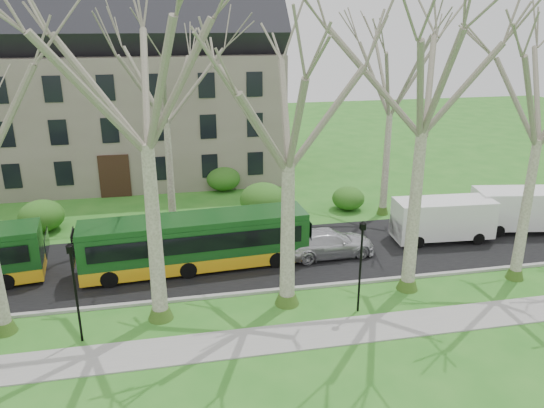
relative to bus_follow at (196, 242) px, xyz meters
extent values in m
plane|color=#2B7521|center=(0.89, -4.84, -1.52)|extent=(120.00, 120.00, 0.00)
cube|color=gray|center=(0.89, -7.34, -1.49)|extent=(70.00, 2.00, 0.06)
cube|color=black|center=(0.89, 0.66, -1.49)|extent=(80.00, 8.00, 0.06)
cube|color=#A5A39E|center=(0.89, -3.34, -1.45)|extent=(80.00, 0.25, 0.14)
cube|color=slate|center=(-5.11, 19.16, 3.48)|extent=(26.00, 12.00, 10.00)
cylinder|color=black|center=(-5.11, -5.84, 0.48)|extent=(0.10, 0.10, 4.00)
cube|color=black|center=(-5.11, -5.84, 2.63)|extent=(0.22, 0.22, 0.30)
cylinder|color=black|center=(6.89, -5.84, 0.48)|extent=(0.10, 0.10, 4.00)
cube|color=black|center=(6.89, -5.84, 2.63)|extent=(0.22, 0.22, 0.30)
ellipsoid|color=#1E4D16|center=(-9.11, 7.16, -0.52)|extent=(2.60, 2.60, 2.00)
ellipsoid|color=#1E4D16|center=(4.89, 7.16, -0.52)|extent=(2.60, 2.60, 2.00)
ellipsoid|color=#1E4D16|center=(10.89, 7.16, -0.52)|extent=(2.60, 2.60, 2.00)
ellipsoid|color=#1E4D16|center=(2.89, 13.16, -0.52)|extent=(2.60, 2.60, 2.00)
imported|color=silver|center=(7.27, 0.06, -0.71)|extent=(5.31, 2.39, 1.51)
camera|label=1|loc=(-1.09, -25.80, 11.13)|focal=35.00mm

